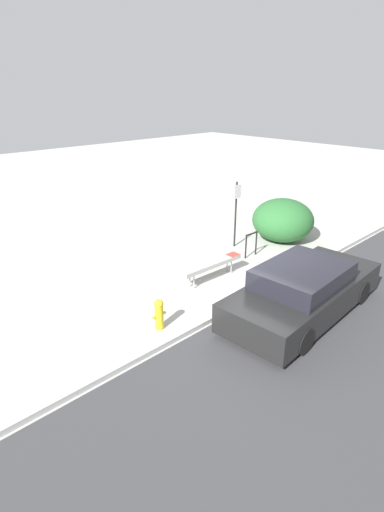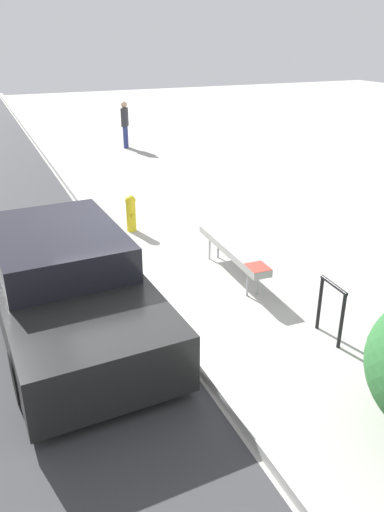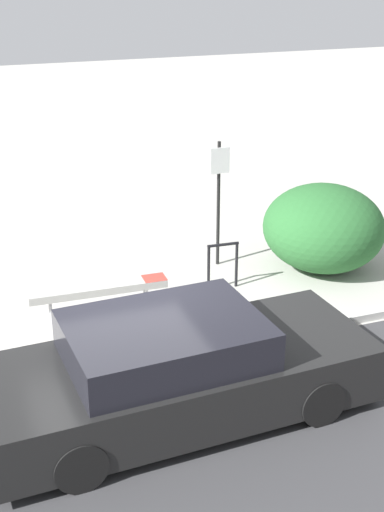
{
  "view_description": "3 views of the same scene",
  "coord_description": "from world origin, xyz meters",
  "px_view_note": "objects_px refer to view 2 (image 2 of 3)",
  "views": [
    {
      "loc": [
        -7.57,
        -5.67,
        5.21
      ],
      "look_at": [
        -0.32,
        1.91,
        0.75
      ],
      "focal_mm": 28.0,
      "sensor_mm": 36.0,
      "label": 1
    },
    {
      "loc": [
        6.83,
        -2.16,
        3.79
      ],
      "look_at": [
        0.4,
        0.64,
        0.65
      ],
      "focal_mm": 35.0,
      "sensor_mm": 36.0,
      "label": 2
    },
    {
      "loc": [
        -2.05,
        -8.31,
        5.28
      ],
      "look_at": [
        1.66,
        1.63,
        0.76
      ],
      "focal_mm": 50.0,
      "sensor_mm": 36.0,
      "label": 3
    }
  ],
  "objects_px": {
    "pedestrian": "(125,123)",
    "parked_car_near": "(63,280)",
    "bike_rack": "(331,305)",
    "bench": "(232,249)",
    "fire_hydrant": "(131,212)"
  },
  "relations": [
    {
      "from": "bench",
      "to": "fire_hydrant",
      "type": "distance_m",
      "value": 2.88
    },
    {
      "from": "bike_rack",
      "to": "fire_hydrant",
      "type": "bearing_deg",
      "value": -165.87
    },
    {
      "from": "bench",
      "to": "bike_rack",
      "type": "bearing_deg",
      "value": 10.23
    },
    {
      "from": "pedestrian",
      "to": "parked_car_near",
      "type": "distance_m",
      "value": 11.83
    },
    {
      "from": "parked_car_near",
      "to": "fire_hydrant",
      "type": "bearing_deg",
      "value": 145.16
    },
    {
      "from": "pedestrian",
      "to": "parked_car_near",
      "type": "height_order",
      "value": "pedestrian"
    },
    {
      "from": "bike_rack",
      "to": "parked_car_near",
      "type": "relative_size",
      "value": 0.17
    },
    {
      "from": "bench",
      "to": "parked_car_near",
      "type": "distance_m",
      "value": 2.85
    },
    {
      "from": "bike_rack",
      "to": "pedestrian",
      "type": "bearing_deg",
      "value": 175.4
    },
    {
      "from": "bike_rack",
      "to": "fire_hydrant",
      "type": "height_order",
      "value": "bike_rack"
    },
    {
      "from": "bike_rack",
      "to": "pedestrian",
      "type": "height_order",
      "value": "pedestrian"
    },
    {
      "from": "bike_rack",
      "to": "parked_car_near",
      "type": "distance_m",
      "value": 3.69
    },
    {
      "from": "fire_hydrant",
      "to": "pedestrian",
      "type": "distance_m",
      "value": 8.38
    },
    {
      "from": "bench",
      "to": "bike_rack",
      "type": "height_order",
      "value": "bike_rack"
    },
    {
      "from": "bench",
      "to": "parked_car_near",
      "type": "bearing_deg",
      "value": -82.11
    }
  ]
}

